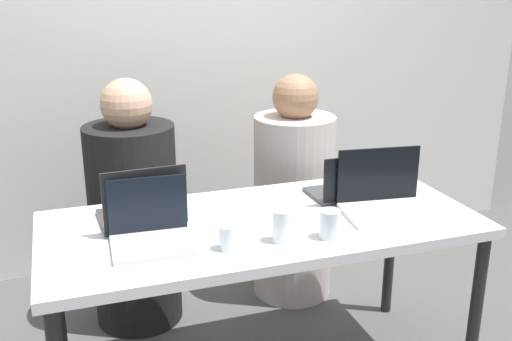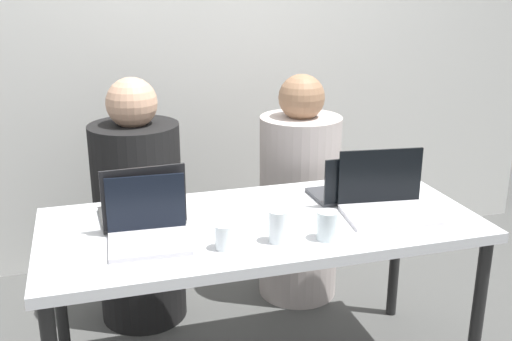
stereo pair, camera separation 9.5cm
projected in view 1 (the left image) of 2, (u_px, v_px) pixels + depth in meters
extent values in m
cube|color=silver|center=(184.00, 65.00, 3.42)|extent=(4.50, 0.10, 2.33)
cube|color=silver|center=(262.00, 225.00, 2.34)|extent=(1.69, 0.75, 0.04)
cylinder|color=black|center=(475.00, 315.00, 2.40)|extent=(0.05, 0.05, 0.70)
cylinder|color=black|center=(57.00, 302.00, 2.50)|extent=(0.05, 0.05, 0.70)
cylinder|color=black|center=(390.00, 248.00, 2.99)|extent=(0.05, 0.05, 0.70)
cylinder|color=black|center=(135.00, 226.00, 2.89)|extent=(0.44, 0.44, 0.99)
sphere|color=tan|center=(126.00, 104.00, 2.71)|extent=(0.24, 0.24, 0.24)
cylinder|color=#BAADA8|center=(293.00, 207.00, 3.15)|extent=(0.44, 0.44, 0.98)
sphere|color=#997051|center=(295.00, 97.00, 2.97)|extent=(0.23, 0.23, 0.23)
cube|color=silver|center=(153.00, 246.00, 2.09)|extent=(0.29, 0.24, 0.02)
cube|color=black|center=(147.00, 204.00, 2.16)|extent=(0.28, 0.02, 0.21)
sphere|color=white|center=(147.00, 203.00, 2.17)|extent=(0.04, 0.04, 0.04)
cube|color=#393A3F|center=(347.00, 192.00, 2.60)|extent=(0.34, 0.21, 0.02)
cube|color=black|center=(361.00, 177.00, 2.48)|extent=(0.34, 0.02, 0.19)
sphere|color=white|center=(362.00, 178.00, 2.46)|extent=(0.03, 0.03, 0.03)
cube|color=silver|center=(389.00, 213.00, 2.38)|extent=(0.38, 0.28, 0.02)
cube|color=black|center=(378.00, 174.00, 2.46)|extent=(0.35, 0.05, 0.22)
sphere|color=white|center=(377.00, 173.00, 2.47)|extent=(0.04, 0.04, 0.04)
cube|color=#383938|center=(140.00, 217.00, 2.34)|extent=(0.32, 0.26, 0.02)
cube|color=black|center=(145.00, 198.00, 2.18)|extent=(0.31, 0.02, 0.23)
sphere|color=white|center=(146.00, 200.00, 2.17)|extent=(0.04, 0.04, 0.04)
cylinder|color=white|center=(282.00, 226.00, 2.13)|extent=(0.07, 0.07, 0.12)
cylinder|color=silver|center=(282.00, 233.00, 2.14)|extent=(0.06, 0.06, 0.07)
cylinder|color=silver|center=(330.00, 224.00, 2.16)|extent=(0.07, 0.07, 0.11)
cylinder|color=silver|center=(329.00, 230.00, 2.17)|extent=(0.07, 0.07, 0.06)
cylinder|color=white|center=(228.00, 237.00, 2.07)|extent=(0.06, 0.06, 0.09)
cylinder|color=silver|center=(228.00, 243.00, 2.08)|extent=(0.06, 0.06, 0.05)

